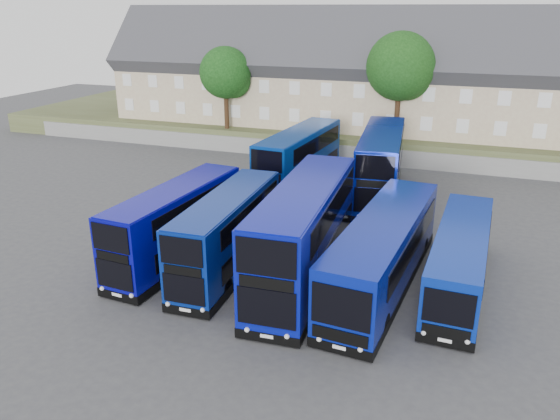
% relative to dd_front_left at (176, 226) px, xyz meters
% --- Properties ---
extents(ground, '(120.00, 120.00, 0.00)m').
position_rel_dd_front_left_xyz_m(ground, '(6.08, -1.25, -1.98)').
color(ground, '#414145').
rests_on(ground, ground).
extents(retaining_wall, '(70.00, 0.40, 1.50)m').
position_rel_dd_front_left_xyz_m(retaining_wall, '(6.08, 22.75, -1.23)').
color(retaining_wall, slate).
rests_on(retaining_wall, ground).
extents(earth_bank, '(80.00, 20.00, 2.00)m').
position_rel_dd_front_left_xyz_m(earth_bank, '(6.08, 32.75, -0.98)').
color(earth_bank, '#4B512E').
rests_on(earth_bank, ground).
extents(terrace_row, '(60.00, 10.40, 11.20)m').
position_rel_dd_front_left_xyz_m(terrace_row, '(9.08, 28.75, 4.61)').
color(terrace_row, tan).
rests_on(terrace_row, earth_bank).
extents(dd_front_left, '(3.11, 10.33, 4.05)m').
position_rel_dd_front_left_xyz_m(dd_front_left, '(0.00, 0.00, 0.00)').
color(dd_front_left, '#080893').
rests_on(dd_front_left, ground).
extents(dd_front_mid, '(2.66, 10.18, 4.01)m').
position_rel_dd_front_left_xyz_m(dd_front_mid, '(3.10, -0.17, -0.02)').
color(dd_front_mid, navy).
rests_on(dd_front_mid, ground).
extents(dd_front_right, '(3.39, 12.34, 4.86)m').
position_rel_dd_front_left_xyz_m(dd_front_right, '(7.10, 0.16, 0.41)').
color(dd_front_right, '#08129E').
rests_on(dd_front_right, ground).
extents(dd_rear_left, '(3.54, 11.34, 4.44)m').
position_rel_dd_front_left_xyz_m(dd_rear_left, '(2.47, 13.94, 0.19)').
color(dd_rear_left, navy).
rests_on(dd_rear_left, ground).
extents(dd_rear_right, '(3.86, 12.08, 4.72)m').
position_rel_dd_front_left_xyz_m(dd_rear_right, '(8.46, 14.32, 0.34)').
color(dd_rear_right, '#081892').
rests_on(dd_rear_right, ground).
extents(coach_east_a, '(3.87, 13.17, 3.55)m').
position_rel_dd_front_left_xyz_m(coach_east_a, '(10.94, 0.74, -0.24)').
color(coach_east_a, '#081996').
rests_on(coach_east_a, ground).
extents(coach_east_b, '(2.82, 11.19, 3.03)m').
position_rel_dd_front_left_xyz_m(coach_east_b, '(14.49, 1.71, -0.50)').
color(coach_east_b, '#0827A0').
rests_on(coach_east_b, ground).
extents(tree_west, '(4.80, 4.80, 7.65)m').
position_rel_dd_front_left_xyz_m(tree_west, '(-7.78, 23.85, 5.07)').
color(tree_west, '#382314').
rests_on(tree_west, earth_bank).
extents(tree_mid, '(5.76, 5.76, 9.18)m').
position_rel_dd_front_left_xyz_m(tree_mid, '(8.22, 24.35, 6.08)').
color(tree_mid, '#382314').
rests_on(tree_mid, earth_bank).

